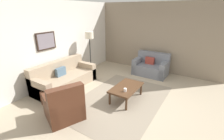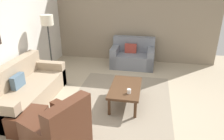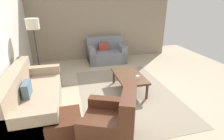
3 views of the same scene
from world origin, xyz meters
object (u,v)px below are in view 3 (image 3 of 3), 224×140
(coffee_table, at_px, (129,77))
(cup, at_px, (138,77))
(couch_main, at_px, (31,99))
(ottoman, at_px, (64,126))
(lamp_standing, at_px, (34,31))
(armchair_leather, at_px, (114,126))
(couch_loveseat, at_px, (106,53))

(coffee_table, bearing_deg, cup, -159.16)
(couch_main, distance_m, ottoman, 1.07)
(cup, bearing_deg, couch_main, 92.91)
(couch_main, xyz_separation_m, lamp_standing, (1.42, -0.03, 1.11))
(ottoman, bearing_deg, lamp_standing, 14.72)
(coffee_table, distance_m, lamp_standing, 2.63)
(lamp_standing, bearing_deg, armchair_leather, -152.61)
(armchair_leather, height_order, lamp_standing, lamp_standing)
(ottoman, xyz_separation_m, cup, (0.98, -1.68, 0.26))
(armchair_leather, bearing_deg, lamp_standing, 27.39)
(armchair_leather, relative_size, lamp_standing, 0.62)
(armchair_leather, height_order, cup, armchair_leather)
(couch_loveseat, height_order, armchair_leather, armchair_leather)
(lamp_standing, bearing_deg, cup, -119.77)
(couch_main, relative_size, ottoman, 3.85)
(couch_main, height_order, cup, couch_main)
(armchair_leather, xyz_separation_m, coffee_table, (1.59, -0.82, 0.05))
(couch_loveseat, height_order, cup, couch_loveseat)
(couch_loveseat, bearing_deg, ottoman, 157.10)
(armchair_leather, relative_size, coffee_table, 0.96)
(cup, distance_m, lamp_standing, 2.80)
(couch_main, xyz_separation_m, couch_loveseat, (2.71, -2.14, 0.01))
(couch_main, relative_size, lamp_standing, 1.26)
(couch_main, xyz_separation_m, armchair_leather, (-1.20, -1.39, 0.01))
(ottoman, height_order, cup, cup)
(coffee_table, xyz_separation_m, cup, (-0.27, -0.10, 0.10))
(couch_loveseat, height_order, lamp_standing, lamp_standing)
(couch_main, bearing_deg, lamp_standing, -1.11)
(couch_loveseat, relative_size, ottoman, 2.33)
(armchair_leather, bearing_deg, ottoman, 66.17)
(couch_loveseat, relative_size, coffee_table, 1.19)
(couch_main, relative_size, coffee_table, 1.96)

